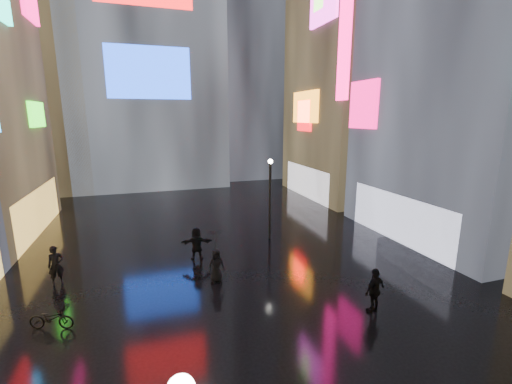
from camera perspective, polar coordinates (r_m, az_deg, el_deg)
name	(u,v)px	position (r m, az deg, el deg)	size (l,w,h in m)	color
ground	(217,244)	(21.74, -6.59, -8.58)	(140.00, 140.00, 0.00)	black
building_right_far	(358,50)	(36.44, 16.57, 21.77)	(10.28, 12.00, 28.00)	black
tower_flank_right	(241,44)	(48.59, -2.47, 23.39)	(12.00, 12.00, 34.00)	black
tower_flank_left	(34,64)	(43.46, -32.98, 17.45)	(10.00, 10.00, 26.00)	black
lamp_far	(270,194)	(21.73, 2.36, -0.39)	(0.30, 0.30, 5.20)	black
pedestrian_3	(375,290)	(15.09, 19.17, -15.22)	(1.10, 0.46, 1.87)	black
pedestrian_4	(216,266)	(16.84, -6.64, -12.09)	(0.78, 0.51, 1.60)	black
pedestrian_5	(197,244)	(19.30, -9.86, -8.51)	(1.72, 0.55, 1.86)	black
pedestrian_6	(56,265)	(18.92, -30.38, -10.50)	(0.69, 0.45, 1.88)	black
umbrella_2	(216,240)	(16.35, -6.75, -8.00)	(1.04, 1.06, 0.96)	black
bicycle	(51,318)	(15.56, -30.95, -17.61)	(0.57, 1.64, 0.86)	black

